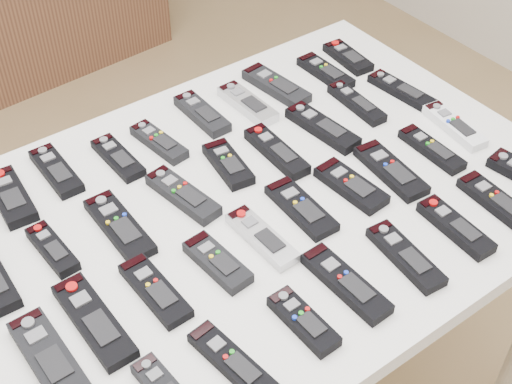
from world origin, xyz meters
TOP-DOWN VIEW (x-y plane):
  - table at (0.09, -0.14)m, footprint 1.25×0.88m
  - remote_1 at (-0.31, 0.15)m, footprint 0.07×0.17m
  - remote_2 at (-0.20, 0.17)m, footprint 0.05×0.17m
  - remote_3 at (-0.07, 0.13)m, footprint 0.05×0.16m
  - remote_4 at (0.02, 0.12)m, footprint 0.06×0.16m
  - remote_5 at (0.16, 0.15)m, footprint 0.05×0.17m
  - remote_6 at (0.26, 0.12)m, footprint 0.06×0.17m
  - remote_7 at (0.36, 0.14)m, footprint 0.08×0.19m
  - remote_8 at (0.50, 0.12)m, footprint 0.06×0.16m
  - remote_9 at (0.59, 0.14)m, footprint 0.07×0.15m
  - remote_11 at (-0.30, -0.03)m, footprint 0.05×0.14m
  - remote_12 at (-0.17, -0.05)m, footprint 0.06×0.19m
  - remote_13 at (-0.02, -0.05)m, footprint 0.08×0.19m
  - remote_14 at (0.10, -0.03)m, footprint 0.08×0.15m
  - remote_15 at (0.21, -0.06)m, footprint 0.05×0.18m
  - remote_16 at (0.35, -0.05)m, footprint 0.07×0.19m
  - remote_17 at (0.47, -0.02)m, footprint 0.05×0.17m
  - remote_18 at (0.59, -0.05)m, footprint 0.06×0.18m
  - remote_19 at (-0.40, -0.25)m, footprint 0.06×0.19m
  - remote_20 at (-0.31, -0.23)m, footprint 0.06×0.21m
  - remote_21 at (-0.19, -0.23)m, footprint 0.06×0.17m
  - remote_22 at (-0.07, -0.24)m, footprint 0.06×0.15m
  - remote_23 at (0.03, -0.24)m, footprint 0.05×0.17m
  - remote_24 at (0.15, -0.22)m, footprint 0.07×0.17m
  - remote_25 at (0.27, -0.23)m, footprint 0.07×0.17m
  - remote_26 at (0.37, -0.25)m, footprint 0.08×0.19m
  - remote_27 at (0.49, -0.25)m, footprint 0.05×0.17m
  - remote_28 at (0.59, -0.22)m, footprint 0.07×0.18m
  - remote_31 at (-0.17, -0.44)m, footprint 0.07×0.18m
  - remote_32 at (-0.03, -0.44)m, footprint 0.05×0.14m
  - remote_33 at (0.09, -0.42)m, footprint 0.06×0.19m
  - remote_34 at (0.22, -0.44)m, footprint 0.07×0.18m
  - remote_35 at (0.35, -0.44)m, footprint 0.06×0.17m
  - remote_36 at (0.47, -0.44)m, footprint 0.06×0.17m

SIDE VIEW (x-z plane):
  - table at x=0.09m, z-range 0.33..1.11m
  - remote_3 at x=-0.07m, z-range 0.78..0.80m
  - remote_18 at x=0.59m, z-range 0.78..0.80m
  - remote_24 at x=0.15m, z-range 0.78..0.80m
  - remote_9 at x=0.59m, z-range 0.78..0.80m
  - remote_2 at x=-0.20m, z-range 0.78..0.80m
  - remote_8 at x=0.50m, z-range 0.78..0.80m
  - remote_12 at x=-0.17m, z-range 0.78..0.80m
  - remote_27 at x=0.49m, z-range 0.78..0.80m
  - remote_21 at x=-0.19m, z-range 0.78..0.80m
  - remote_23 at x=0.03m, z-range 0.78..0.80m
  - remote_26 at x=0.37m, z-range 0.78..0.80m
  - remote_31 at x=-0.17m, z-range 0.78..0.80m
  - remote_28 at x=0.59m, z-range 0.78..0.80m
  - remote_17 at x=0.47m, z-range 0.78..0.80m
  - remote_4 at x=0.02m, z-range 0.78..0.80m
  - remote_34 at x=0.22m, z-range 0.78..0.80m
  - remote_11 at x=-0.30m, z-range 0.78..0.80m
  - remote_20 at x=-0.31m, z-range 0.78..0.80m
  - remote_36 at x=0.47m, z-range 0.78..0.80m
  - remote_14 at x=0.10m, z-range 0.78..0.80m
  - remote_25 at x=0.27m, z-range 0.78..0.80m
  - remote_5 at x=0.16m, z-range 0.78..0.80m
  - remote_1 at x=-0.31m, z-range 0.78..0.80m
  - remote_7 at x=0.36m, z-range 0.78..0.80m
  - remote_6 at x=0.26m, z-range 0.78..0.80m
  - remote_35 at x=0.35m, z-range 0.78..0.80m
  - remote_33 at x=0.09m, z-range 0.78..0.80m
  - remote_16 at x=0.35m, z-range 0.78..0.80m
  - remote_32 at x=-0.03m, z-range 0.78..0.80m
  - remote_22 at x=-0.07m, z-range 0.78..0.80m
  - remote_13 at x=-0.02m, z-range 0.78..0.80m
  - remote_15 at x=0.21m, z-range 0.78..0.80m
  - remote_19 at x=-0.40m, z-range 0.78..0.80m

